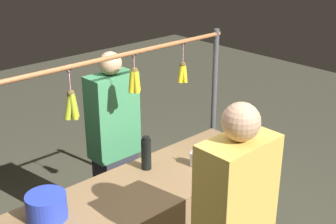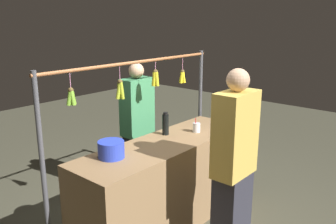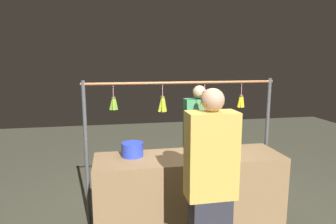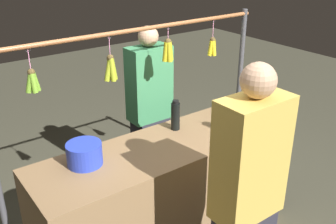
# 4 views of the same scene
# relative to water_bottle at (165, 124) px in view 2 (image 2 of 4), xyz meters

# --- Properties ---
(ground_plane) EXTENTS (12.00, 12.00, 0.00)m
(ground_plane) POSITION_rel_water_bottle_xyz_m (0.19, 0.16, -1.03)
(ground_plane) COLOR #444333
(market_counter) EXTENTS (2.05, 0.62, 0.92)m
(market_counter) POSITION_rel_water_bottle_xyz_m (0.19, 0.16, -0.57)
(market_counter) COLOR olive
(market_counter) RESTS_ON ground
(display_rack) EXTENTS (2.30, 0.11, 1.72)m
(display_rack) POSITION_rel_water_bottle_xyz_m (0.18, -0.22, 0.16)
(display_rack) COLOR #4C4C51
(display_rack) RESTS_ON ground
(water_bottle) EXTENTS (0.07, 0.07, 0.24)m
(water_bottle) POSITION_rel_water_bottle_xyz_m (0.00, 0.00, 0.00)
(water_bottle) COLOR black
(water_bottle) RESTS_ON market_counter
(blue_bucket) EXTENTS (0.23, 0.23, 0.15)m
(blue_bucket) POSITION_rel_water_bottle_xyz_m (0.80, 0.06, -0.04)
(blue_bucket) COLOR blue
(blue_bucket) RESTS_ON market_counter
(drink_cup) EXTENTS (0.08, 0.08, 0.16)m
(drink_cup) POSITION_rel_water_bottle_xyz_m (-0.28, 0.20, -0.06)
(drink_cup) COLOR silver
(drink_cup) RESTS_ON market_counter
(vendor_person) EXTENTS (0.39, 0.21, 1.62)m
(vendor_person) POSITION_rel_water_bottle_xyz_m (-0.13, -0.55, -0.23)
(vendor_person) COLOR #2D2D38
(vendor_person) RESTS_ON ground
(customer_person) EXTENTS (0.41, 0.22, 1.73)m
(customer_person) POSITION_rel_water_bottle_xyz_m (0.22, 0.96, -0.18)
(customer_person) COLOR #2D2D38
(customer_person) RESTS_ON ground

